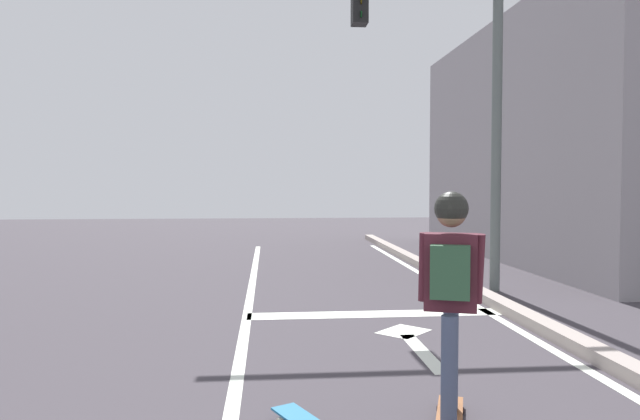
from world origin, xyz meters
TOP-DOWN VIEW (x-y plane):
  - lane_line_center at (0.25, 6.00)m, footprint 0.12×20.00m
  - lane_line_curbside at (3.45, 6.00)m, footprint 0.12×20.00m
  - stop_bar at (1.92, 7.36)m, footprint 3.35×0.40m
  - lane_arrow_stem at (2.09, 5.58)m, footprint 0.16×1.40m
  - lane_arrow_head at (2.09, 6.43)m, footprint 0.71×0.71m
  - curb_strip at (3.70, 6.00)m, footprint 0.24×24.00m
  - skateboard at (1.79, 3.76)m, footprint 0.46×0.87m
  - skater at (1.78, 3.75)m, footprint 0.42×0.59m
  - traffic_signal_mast at (3.16, 8.86)m, footprint 4.50×0.34m

SIDE VIEW (x-z plane):
  - lane_line_center at x=0.25m, z-range 0.00..0.01m
  - lane_line_curbside at x=3.45m, z-range 0.00..0.01m
  - stop_bar at x=1.92m, z-range 0.00..0.01m
  - lane_arrow_stem at x=2.09m, z-range 0.00..0.01m
  - lane_arrow_head at x=2.09m, z-range 0.00..0.01m
  - skateboard at x=1.79m, z-range 0.02..0.10m
  - curb_strip at x=3.70m, z-range 0.00..0.14m
  - skater at x=1.78m, z-range 0.27..1.86m
  - traffic_signal_mast at x=3.16m, z-range 0.97..6.09m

